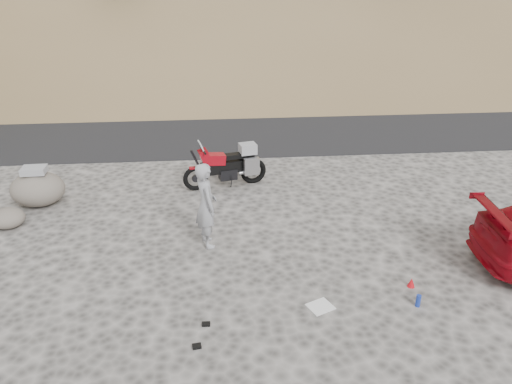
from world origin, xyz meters
TOP-DOWN VIEW (x-y plane):
  - ground at (0.00, 0.00)m, footprint 140.00×140.00m
  - road at (0.00, 9.00)m, footprint 120.00×7.00m
  - motorcycle at (0.20, 3.54)m, footprint 2.22×0.95m
  - man at (-0.37, 0.59)m, footprint 0.61×0.76m
  - boulder at (-4.47, 2.82)m, footprint 1.45×1.29m
  - small_rock at (-4.82, 1.71)m, footprint 0.76×0.68m
  - gear_white_cloth at (1.58, -1.71)m, footprint 0.53×0.51m
  - gear_bottle at (3.26, -1.83)m, footprint 0.11×0.11m
  - gear_funnel at (3.36, -1.26)m, footprint 0.19×0.19m
  - gear_glove_a at (-0.39, -2.01)m, footprint 0.14×0.10m
  - gear_glove_b at (-0.53, -2.52)m, footprint 0.15×0.12m

SIDE VIEW (x-z plane):
  - ground at x=0.00m, z-range 0.00..0.00m
  - road at x=0.00m, z-range -0.03..0.03m
  - man at x=-0.37m, z-range -0.91..0.91m
  - gear_white_cloth at x=1.58m, z-range 0.00..0.01m
  - gear_glove_a at x=-0.39m, z-range 0.00..0.04m
  - gear_glove_b at x=-0.53m, z-range 0.00..0.05m
  - gear_funnel at x=3.36m, z-range 0.00..0.18m
  - gear_bottle at x=3.26m, z-range 0.00..0.23m
  - small_rock at x=-4.82m, z-range 0.00..0.44m
  - boulder at x=-4.47m, z-range -0.07..0.95m
  - motorcycle at x=0.20m, z-range -0.10..1.24m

